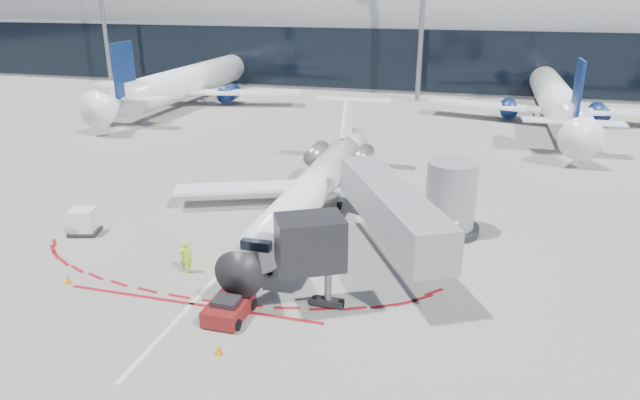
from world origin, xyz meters
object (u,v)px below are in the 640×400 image
(regional_jet, at_px, (316,184))
(ramp_worker, at_px, (186,257))
(pushback_tug, at_px, (229,308))
(uld_container, at_px, (84,222))

(regional_jet, relative_size, ramp_worker, 13.68)
(pushback_tug, xyz_separation_m, uld_container, (-13.22, 6.86, 0.34))
(ramp_worker, xyz_separation_m, uld_container, (-9.00, 3.16, -0.12))
(regional_jet, height_order, uld_container, regional_jet)
(ramp_worker, bearing_deg, regional_jet, -150.40)
(pushback_tug, xyz_separation_m, ramp_worker, (-4.22, 3.70, 0.45))
(pushback_tug, bearing_deg, uld_container, 153.26)
(regional_jet, xyz_separation_m, ramp_worker, (-4.65, -10.56, -1.24))
(pushback_tug, bearing_deg, ramp_worker, 139.47)
(regional_jet, distance_m, uld_container, 15.59)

